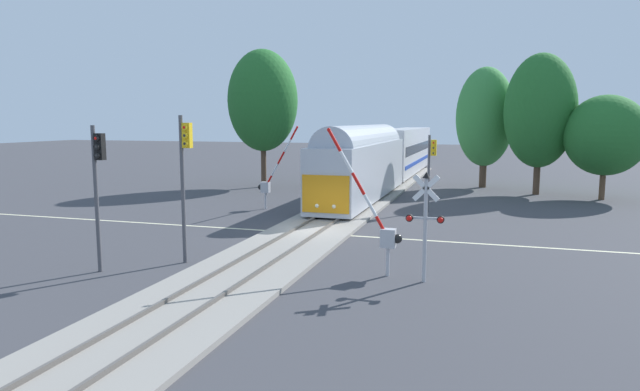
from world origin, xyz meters
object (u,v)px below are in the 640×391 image
at_px(traffic_signal_near_left, 98,175).
at_px(oak_far_right, 540,111).
at_px(traffic_signal_far_side, 431,160).
at_px(elm_centre_background, 485,117).
at_px(commuter_train, 386,155).
at_px(traffic_signal_median, 185,165).
at_px(crossing_gate_far, 268,181).
at_px(maple_right_background, 606,135).
at_px(crossing_gate_near, 382,227).
at_px(crossing_signal_mast, 425,216).
at_px(oak_behind_train, 263,101).

xyz_separation_m(traffic_signal_near_left, oak_far_right, (17.75, 29.07, 2.75)).
height_order(traffic_signal_far_side, elm_centre_background, elm_centre_background).
relative_size(commuter_train, traffic_signal_near_left, 7.33).
bearing_deg(commuter_train, traffic_signal_far_side, -68.26).
bearing_deg(oak_far_right, elm_centre_background, 138.65).
relative_size(traffic_signal_median, oak_far_right, 0.55).
xyz_separation_m(commuter_train, traffic_signal_near_left, (-5.38, -31.32, 0.98)).
distance_m(crossing_gate_far, oak_far_right, 22.22).
height_order(crossing_gate_far, maple_right_background, maple_right_background).
relative_size(crossing_gate_far, traffic_signal_far_side, 1.11).
xyz_separation_m(traffic_signal_median, elm_centre_background, (11.21, 30.51, 2.06)).
distance_m(crossing_gate_near, crossing_gate_far, 16.76).
height_order(commuter_train, crossing_gate_near, crossing_gate_near).
bearing_deg(elm_centre_background, traffic_signal_median, -110.18).
bearing_deg(traffic_signal_far_side, maple_right_background, 38.38).
distance_m(crossing_signal_mast, maple_right_background, 27.18).
bearing_deg(oak_far_right, maple_right_background, -21.08).
distance_m(crossing_gate_far, traffic_signal_far_side, 10.58).
distance_m(commuter_train, crossing_signal_mast, 29.82).
bearing_deg(traffic_signal_near_left, crossing_signal_mast, 10.59).
xyz_separation_m(crossing_gate_far, traffic_signal_far_side, (10.26, 2.12, 1.43)).
bearing_deg(crossing_gate_far, traffic_signal_median, -81.46).
bearing_deg(traffic_signal_far_side, crossing_gate_far, -168.31).
height_order(crossing_signal_mast, traffic_signal_near_left, traffic_signal_near_left).
height_order(commuter_train, traffic_signal_median, traffic_signal_median).
bearing_deg(traffic_signal_far_side, traffic_signal_median, -117.02).
bearing_deg(crossing_gate_near, oak_behind_train, 121.47).
bearing_deg(crossing_gate_near, crossing_gate_far, 126.90).
relative_size(traffic_signal_median, traffic_signal_far_side, 1.23).
relative_size(crossing_gate_near, traffic_signal_median, 0.92).
bearing_deg(commuter_train, oak_behind_train, -158.99).
bearing_deg(crossing_signal_mast, traffic_signal_far_side, 95.10).
bearing_deg(crossing_gate_near, traffic_signal_far_side, 89.25).
bearing_deg(elm_centre_background, crossing_gate_far, -128.70).
bearing_deg(crossing_gate_far, traffic_signal_near_left, -91.21).
height_order(crossing_gate_near, traffic_signal_near_left, traffic_signal_near_left).
distance_m(traffic_signal_far_side, elm_centre_background, 15.05).
relative_size(maple_right_background, oak_behind_train, 0.65).
distance_m(commuter_train, oak_behind_train, 11.81).
bearing_deg(crossing_signal_mast, oak_far_right, 77.95).
height_order(maple_right_background, elm_centre_background, elm_centre_background).
relative_size(maple_right_background, elm_centre_background, 0.74).
distance_m(commuter_train, oak_far_right, 13.12).
bearing_deg(commuter_train, elm_centre_background, 9.44).
bearing_deg(traffic_signal_far_side, oak_far_right, 56.64).
distance_m(crossing_signal_mast, traffic_signal_far_side, 16.05).
xyz_separation_m(crossing_signal_mast, traffic_signal_median, (-9.60, -0.07, 1.57)).
bearing_deg(traffic_signal_far_side, oak_behind_train, 149.02).
height_order(traffic_signal_near_left, oak_far_right, oak_far_right).
bearing_deg(commuter_train, oak_far_right, -10.29).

